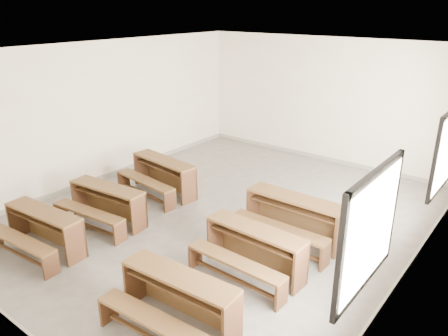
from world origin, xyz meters
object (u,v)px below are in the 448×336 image
Objects in this scene: desk_set_1 at (106,202)px; desk_set_3 at (177,298)px; desk_set_4 at (253,247)px; desk_set_5 at (293,216)px; desk_set_2 at (162,174)px; desk_set_0 at (42,228)px.

desk_set_1 is 0.99× the size of desk_set_3.
desk_set_4 is (3.16, 0.34, 0.01)m from desk_set_1.
desk_set_3 is (3.08, -1.28, 0.01)m from desk_set_1.
desk_set_2 is at bearing 179.21° from desk_set_5.
desk_set_1 is at bearing 154.24° from desk_set_3.
desk_set_4 reaches higher than desk_set_0.
desk_set_4 is (0.08, 1.61, -0.00)m from desk_set_3.
desk_set_4 is at bearing 0.69° from desk_set_1.
desk_set_3 is 2.88m from desk_set_5.
desk_set_4 is at bearing -14.94° from desk_set_2.
desk_set_5 reaches higher than desk_set_3.
desk_set_0 is 1.30m from desk_set_1.
desk_set_4 is 0.94× the size of desk_set_5.
desk_set_3 is at bearing -90.98° from desk_set_5.
desk_set_1 is at bearing 84.71° from desk_set_0.
desk_set_4 is 1.26m from desk_set_5.
desk_set_5 is at bearing 92.49° from desk_set_4.
desk_set_1 is 1.66m from desk_set_2.
desk_set_1 is 0.95× the size of desk_set_5.
desk_set_5 is (3.30, -0.05, 0.02)m from desk_set_2.
desk_set_2 is 3.57m from desk_set_4.
desk_set_0 is 3.58m from desk_set_4.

